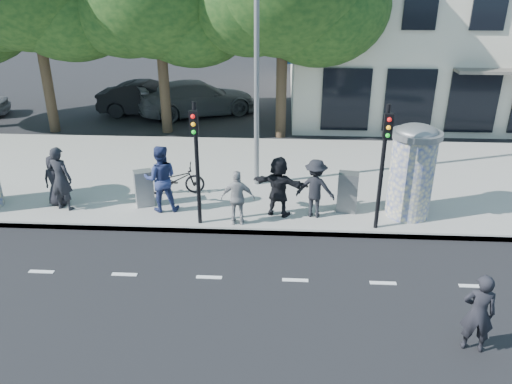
# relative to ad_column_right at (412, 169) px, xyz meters

# --- Properties ---
(ground) EXTENTS (120.00, 120.00, 0.00)m
(ground) POSITION_rel_ad_column_right_xyz_m (-5.20, -4.70, -1.54)
(ground) COLOR black
(ground) RESTS_ON ground
(sidewalk) EXTENTS (40.00, 8.00, 0.15)m
(sidewalk) POSITION_rel_ad_column_right_xyz_m (-5.20, 2.80, -1.46)
(sidewalk) COLOR gray
(sidewalk) RESTS_ON ground
(curb) EXTENTS (40.00, 0.10, 0.16)m
(curb) POSITION_rel_ad_column_right_xyz_m (-5.20, -1.15, -1.46)
(curb) COLOR slate
(curb) RESTS_ON ground
(lane_dash_far) EXTENTS (32.00, 0.12, 0.01)m
(lane_dash_far) POSITION_rel_ad_column_right_xyz_m (-5.20, -3.30, -1.53)
(lane_dash_far) COLOR silver
(lane_dash_far) RESTS_ON ground
(ad_column_right) EXTENTS (1.36, 1.36, 2.65)m
(ad_column_right) POSITION_rel_ad_column_right_xyz_m (0.00, 0.00, 0.00)
(ad_column_right) COLOR beige
(ad_column_right) RESTS_ON sidewalk
(traffic_pole_near) EXTENTS (0.22, 0.31, 3.40)m
(traffic_pole_near) POSITION_rel_ad_column_right_xyz_m (-5.80, -0.91, 0.69)
(traffic_pole_near) COLOR black
(traffic_pole_near) RESTS_ON sidewalk
(traffic_pole_far) EXTENTS (0.22, 0.31, 3.40)m
(traffic_pole_far) POSITION_rel_ad_column_right_xyz_m (-1.00, -0.91, 0.69)
(traffic_pole_far) COLOR black
(traffic_pole_far) RESTS_ON sidewalk
(street_lamp) EXTENTS (0.25, 0.93, 8.00)m
(street_lamp) POSITION_rel_ad_column_right_xyz_m (-4.40, 1.93, 3.26)
(street_lamp) COLOR slate
(street_lamp) RESTS_ON sidewalk
(ped_a) EXTENTS (0.77, 0.51, 1.55)m
(ped_a) POSITION_rel_ad_column_right_xyz_m (-10.16, 0.07, -0.61)
(ped_a) COLOR black
(ped_a) RESTS_ON sidewalk
(ped_b) EXTENTS (0.78, 0.60, 1.90)m
(ped_b) POSITION_rel_ad_column_right_xyz_m (-9.87, -0.21, -0.44)
(ped_b) COLOR black
(ped_b) RESTS_ON sidewalk
(ped_c) EXTENTS (1.06, 0.89, 1.95)m
(ped_c) POSITION_rel_ad_column_right_xyz_m (-7.01, -0.10, -0.41)
(ped_c) COLOR navy
(ped_c) RESTS_ON sidewalk
(ped_d) EXTENTS (1.20, 0.84, 1.69)m
(ped_d) POSITION_rel_ad_column_right_xyz_m (-2.63, -0.23, -0.54)
(ped_d) COLOR black
(ped_d) RESTS_ON sidewalk
(ped_e) EXTENTS (0.92, 0.54, 1.55)m
(ped_e) POSITION_rel_ad_column_right_xyz_m (-4.74, -0.85, -0.61)
(ped_e) COLOR gray
(ped_e) RESTS_ON sidewalk
(ped_f) EXTENTS (1.71, 1.03, 1.74)m
(ped_f) POSITION_rel_ad_column_right_xyz_m (-3.65, -0.23, -0.52)
(ped_f) COLOR black
(ped_f) RESTS_ON sidewalk
(man_road) EXTENTS (0.66, 0.50, 1.62)m
(man_road) POSITION_rel_ad_column_right_xyz_m (0.08, -5.36, -0.73)
(man_road) COLOR black
(man_road) RESTS_ON ground
(bicycle) EXTENTS (0.87, 1.86, 0.94)m
(bicycle) POSITION_rel_ad_column_right_xyz_m (-6.86, 1.07, -0.92)
(bicycle) COLOR black
(bicycle) RESTS_ON sidewalk
(cabinet_left) EXTENTS (0.62, 0.55, 1.08)m
(cabinet_left) POSITION_rel_ad_column_right_xyz_m (-7.61, 0.19, -0.85)
(cabinet_left) COLOR slate
(cabinet_left) RESTS_ON sidewalk
(cabinet_right) EXTENTS (0.62, 0.49, 1.17)m
(cabinet_right) POSITION_rel_ad_column_right_xyz_m (-1.69, 0.15, -0.80)
(cabinet_right) COLOR #5D5F61
(cabinet_right) RESTS_ON sidewalk
(car_mid) EXTENTS (1.75, 4.90, 1.61)m
(car_mid) POSITION_rel_ad_column_right_xyz_m (-10.14, 10.75, -0.73)
(car_mid) COLOR black
(car_mid) RESTS_ON ground
(car_right) EXTENTS (4.50, 6.19, 1.67)m
(car_right) POSITION_rel_ad_column_right_xyz_m (-7.82, 10.93, -0.70)
(car_right) COLOR #4D5054
(car_right) RESTS_ON ground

